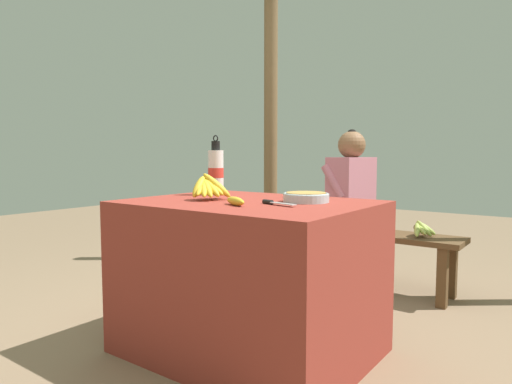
% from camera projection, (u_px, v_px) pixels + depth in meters
% --- Properties ---
extents(ground_plane, '(12.00, 12.00, 0.00)m').
position_uv_depth(ground_plane, '(249.00, 351.00, 2.21)').
color(ground_plane, '#846B51').
extents(market_counter, '(1.12, 0.85, 0.73)m').
position_uv_depth(market_counter, '(249.00, 277.00, 2.18)').
color(market_counter, maroon).
rests_on(market_counter, ground_plane).
extents(banana_bunch_ripe, '(0.16, 0.25, 0.14)m').
position_uv_depth(banana_bunch_ripe, '(209.00, 187.00, 2.21)').
color(banana_bunch_ripe, '#4C381E').
rests_on(banana_bunch_ripe, market_counter).
extents(serving_bowl, '(0.21, 0.21, 0.05)m').
position_uv_depth(serving_bowl, '(306.00, 197.00, 2.11)').
color(serving_bowl, silver).
rests_on(serving_bowl, market_counter).
extents(water_bottle, '(0.08, 0.08, 0.32)m').
position_uv_depth(water_bottle, '(216.00, 171.00, 2.46)').
color(water_bottle, white).
rests_on(water_bottle, market_counter).
extents(loose_banana_front, '(0.16, 0.11, 0.04)m').
position_uv_depth(loose_banana_front, '(235.00, 201.00, 1.97)').
color(loose_banana_front, gold).
rests_on(loose_banana_front, market_counter).
extents(knife, '(0.19, 0.07, 0.02)m').
position_uv_depth(knife, '(274.00, 203.00, 1.99)').
color(knife, '#BCBCC1').
rests_on(knife, market_counter).
extents(wooden_bench, '(1.32, 0.32, 0.41)m').
position_uv_depth(wooden_bench, '(364.00, 241.00, 3.23)').
color(wooden_bench, brown).
rests_on(wooden_bench, ground_plane).
extents(seated_vendor, '(0.44, 0.42, 1.12)m').
position_uv_depth(seated_vendor, '(346.00, 197.00, 3.26)').
color(seated_vendor, '#564C60').
rests_on(seated_vendor, ground_plane).
extents(banana_bunch_green, '(0.15, 0.27, 0.12)m').
position_uv_depth(banana_bunch_green, '(421.00, 228.00, 2.99)').
color(banana_bunch_green, '#4C381E').
rests_on(banana_bunch_green, wooden_bench).
extents(support_post_near, '(0.12, 0.12, 2.47)m').
position_uv_depth(support_post_near, '(271.00, 122.00, 4.08)').
color(support_post_near, brown).
rests_on(support_post_near, ground_plane).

